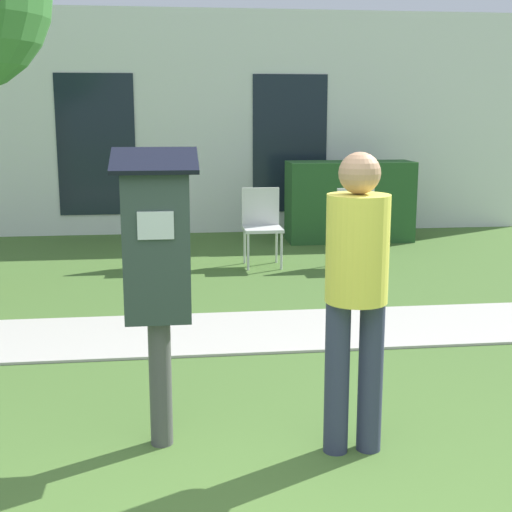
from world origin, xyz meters
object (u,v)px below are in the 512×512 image
Objects in this scene: parking_meter at (157,261)px; outdoor_chair_middle at (262,220)px; outdoor_chair_left at (167,221)px; person_standing at (357,281)px; outdoor_chair_right at (357,221)px.

outdoor_chair_middle is at bearing 75.82° from parking_meter.
parking_meter reaches higher than outdoor_chair_middle.
parking_meter is at bearing -85.91° from outdoor_chair_middle.
person_standing is at bearing -94.20° from outdoor_chair_left.
outdoor_chair_left and outdoor_chair_middle have the same top height.
outdoor_chair_right is (1.22, 4.51, -0.40)m from person_standing.
outdoor_chair_middle is 1.00× the size of outdoor_chair_right.
parking_meter is 4.59m from outdoor_chair_left.
parking_meter is 1.03m from person_standing.
person_standing reaches higher than outdoor_chair_right.
person_standing is 1.76× the size of outdoor_chair_right.
outdoor_chair_left is at bearing 89.42° from parking_meter.
outdoor_chair_left is at bearing 179.13° from outdoor_chair_right.
outdoor_chair_left is 1.00× the size of outdoor_chair_middle.
outdoor_chair_right is at bearing 55.63° from person_standing.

